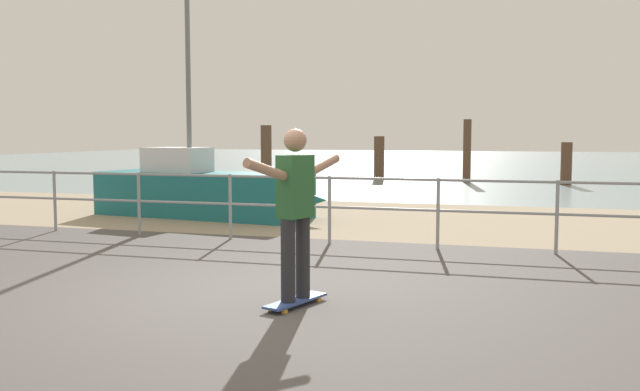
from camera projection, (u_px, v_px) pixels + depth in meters
name	position (u px, v px, depth m)	size (l,w,h in m)	color
ground_plane	(181.00, 324.00, 6.17)	(24.00, 10.00, 0.04)	#514C49
beach_strip	(372.00, 218.00, 13.81)	(24.00, 6.00, 0.04)	tan
sea_surface	(475.00, 162.00, 40.54)	(72.00, 50.00, 0.04)	#849EA3
railing_fence	(230.00, 196.00, 10.94)	(13.08, 0.05, 1.05)	gray
sailboat	(209.00, 192.00, 13.94)	(5.05, 2.00, 5.18)	#19666B
skateboard	(296.00, 301.00, 6.74)	(0.44, 0.82, 0.08)	#334C8C
skateboarder	(295.00, 204.00, 6.65)	(0.53, 1.40, 1.65)	#26262B
groyne_post_0	(266.00, 155.00, 23.19)	(0.36, 0.36, 1.95)	#513826
groyne_post_1	(379.00, 158.00, 25.28)	(0.38, 0.38, 1.58)	#513826
groyne_post_2	(467.00, 151.00, 23.69)	(0.27, 0.27, 2.16)	#513826
groyne_post_3	(566.00, 164.00, 22.47)	(0.35, 0.35, 1.40)	#513826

